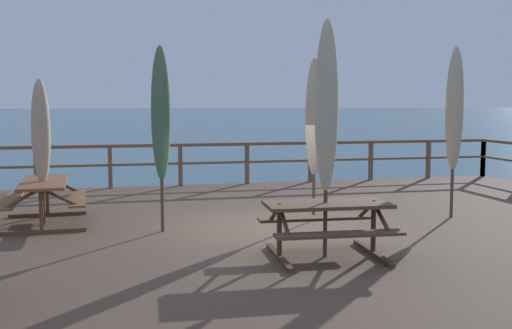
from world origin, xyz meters
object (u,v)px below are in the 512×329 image
at_px(picnic_table_back_right, 44,193).
at_px(patio_umbrella_tall_back_right, 454,109).
at_px(patio_umbrella_short_front, 41,132).
at_px(patio_umbrella_tall_mid_right, 327,107).
at_px(patio_umbrella_tall_back_left, 161,114).
at_px(picnic_table_front_right, 327,218).
at_px(patio_umbrella_tall_front, 314,118).

relative_size(picnic_table_back_right, patio_umbrella_tall_back_right, 0.64).
distance_m(patio_umbrella_short_front, patio_umbrella_tall_mid_right, 5.23).
distance_m(picnic_table_back_right, patio_umbrella_tall_mid_right, 5.42).
xyz_separation_m(patio_umbrella_tall_back_right, patio_umbrella_tall_back_left, (-5.35, -0.01, -0.06)).
xyz_separation_m(picnic_table_front_right, patio_umbrella_tall_back_left, (-2.08, 2.23, 1.39)).
height_order(picnic_table_front_right, patio_umbrella_tall_back_left, patio_umbrella_tall_back_left).
xyz_separation_m(picnic_table_back_right, picnic_table_front_right, (4.05, -3.31, -0.01)).
distance_m(picnic_table_back_right, patio_umbrella_tall_back_right, 7.54).
bearing_deg(patio_umbrella_tall_front, picnic_table_front_right, -104.73).
height_order(picnic_table_back_right, patio_umbrella_tall_front, patio_umbrella_tall_front).
xyz_separation_m(picnic_table_back_right, patio_umbrella_tall_back_right, (7.32, -1.08, 1.45)).
bearing_deg(picnic_table_back_right, patio_umbrella_tall_back_right, -8.42).
xyz_separation_m(picnic_table_back_right, patio_umbrella_short_front, (-0.02, -0.01, 1.06)).
height_order(picnic_table_back_right, patio_umbrella_tall_mid_right, patio_umbrella_tall_mid_right).
bearing_deg(patio_umbrella_tall_back_right, picnic_table_front_right, -145.67).
bearing_deg(patio_umbrella_short_front, patio_umbrella_tall_back_right, -8.30).
distance_m(patio_umbrella_tall_back_right, patio_umbrella_tall_back_left, 5.35).
height_order(patio_umbrella_short_front, patio_umbrella_tall_mid_right, patio_umbrella_tall_mid_right).
height_order(patio_umbrella_tall_back_right, patio_umbrella_tall_back_left, patio_umbrella_tall_back_right).
height_order(picnic_table_front_right, patio_umbrella_short_front, patio_umbrella_short_front).
distance_m(picnic_table_back_right, picnic_table_front_right, 5.23).
bearing_deg(picnic_table_front_right, patio_umbrella_short_front, 140.91).
bearing_deg(patio_umbrella_tall_front, patio_umbrella_tall_back_left, -173.45).
xyz_separation_m(patio_umbrella_tall_back_right, patio_umbrella_tall_mid_right, (-3.29, -2.22, 0.06)).
xyz_separation_m(picnic_table_front_right, patio_umbrella_tall_mid_right, (-0.02, 0.01, 1.52)).
bearing_deg(patio_umbrella_tall_front, patio_umbrella_short_front, 170.85).
relative_size(picnic_table_back_right, patio_umbrella_tall_mid_right, 0.62).
bearing_deg(patio_umbrella_tall_back_left, picnic_table_front_right, -46.96).
height_order(picnic_table_back_right, patio_umbrella_tall_back_right, patio_umbrella_tall_back_right).
relative_size(picnic_table_back_right, patio_umbrella_tall_front, 0.69).
xyz_separation_m(patio_umbrella_tall_back_left, patio_umbrella_tall_mid_right, (2.06, -2.21, 0.12)).
bearing_deg(picnic_table_front_right, patio_umbrella_tall_back_right, 34.33).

